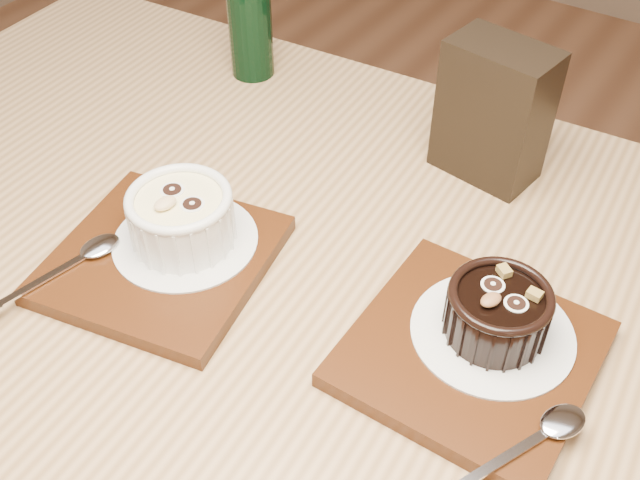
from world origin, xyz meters
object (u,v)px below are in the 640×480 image
(ramekin_white, at_px, (181,216))
(tray_left, at_px, (162,259))
(ramekin_dark, at_px, (498,311))
(tray_right, at_px, (470,354))
(condiment_stand, at_px, (494,112))
(green_bottle, at_px, (250,15))
(table, at_px, (300,387))

(ramekin_white, bearing_deg, tray_left, -98.21)
(ramekin_white, height_order, ramekin_dark, ramekin_white)
(tray_left, xyz_separation_m, ramekin_white, (0.01, 0.02, 0.04))
(ramekin_white, relative_size, ramekin_dark, 1.15)
(ramekin_white, distance_m, tray_right, 0.27)
(ramekin_dark, distance_m, condiment_stand, 0.23)
(green_bottle, bearing_deg, tray_right, -31.68)
(table, height_order, tray_left, tray_left)
(ramekin_dark, bearing_deg, green_bottle, 170.73)
(ramekin_white, bearing_deg, tray_right, 17.15)
(tray_right, relative_size, green_bottle, 0.94)
(tray_left, xyz_separation_m, green_bottle, (-0.13, 0.31, 0.07))
(tray_left, xyz_separation_m, condiment_stand, (0.18, 0.29, 0.06))
(tray_right, xyz_separation_m, green_bottle, (-0.41, 0.25, 0.07))
(table, height_order, condiment_stand, condiment_stand)
(ramekin_dark, bearing_deg, table, -135.09)
(tray_right, height_order, green_bottle, green_bottle)
(ramekin_white, xyz_separation_m, ramekin_dark, (0.27, 0.05, -0.00))
(ramekin_white, bearing_deg, ramekin_dark, 21.53)
(table, relative_size, green_bottle, 6.53)
(ramekin_dark, bearing_deg, condiment_stand, 135.67)
(table, relative_size, ramekin_dark, 15.49)
(tray_left, relative_size, condiment_stand, 1.29)
(ramekin_white, bearing_deg, table, 4.87)
(condiment_stand, bearing_deg, ramekin_dark, -63.99)
(ramekin_dark, height_order, condiment_stand, condiment_stand)
(tray_left, bearing_deg, tray_right, 11.60)
(tray_right, bearing_deg, green_bottle, 148.32)
(table, height_order, green_bottle, green_bottle)
(table, distance_m, green_bottle, 0.44)
(condiment_stand, bearing_deg, tray_right, -67.71)
(tray_right, bearing_deg, ramekin_white, -173.06)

